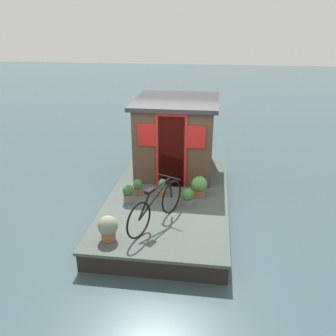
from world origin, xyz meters
The scene contains 10 objects.
ground_plane centered at (0.00, 0.00, 0.00)m, with size 60.00×60.00×0.00m, color #384C54.
houseboat_deck centered at (0.00, 0.00, 0.21)m, with size 4.96×2.65×0.43m.
houseboat_cabin centered at (1.37, 0.00, 1.37)m, with size 2.19×2.05×1.87m.
bicycle centered at (-1.35, 0.07, 0.81)m, with size 1.62×0.83×0.83m.
potted_plant_rosemary centered at (-0.15, 0.70, 0.61)m, with size 0.21×0.21×0.36m.
potted_plant_thyme centered at (-0.15, 0.13, 0.63)m, with size 0.19×0.19×0.41m.
potted_plant_sage centered at (-0.52, -0.46, 0.62)m, with size 0.26×0.26×0.38m.
potted_plant_lavender centered at (-0.56, 0.81, 0.64)m, with size 0.24×0.24×0.41m.
potted_plant_succulent centered at (-0.04, -0.68, 0.66)m, with size 0.35×0.35×0.46m.
potted_plant_basil centered at (-1.99, 0.84, 0.67)m, with size 0.36×0.36×0.47m.
Camera 1 is at (-7.17, -0.94, 4.06)m, focal length 37.67 mm.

